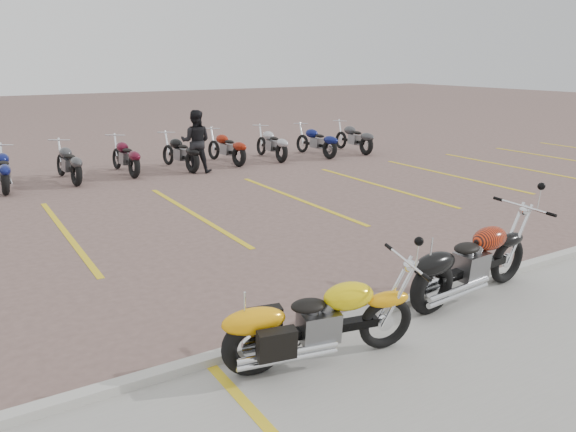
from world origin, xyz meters
The scene contains 8 objects.
ground centered at (0.00, 0.00, 0.00)m, with size 100.00×100.00×0.00m, color #745953.
concrete_apron centered at (0.00, -4.50, 0.01)m, with size 60.00×5.00×0.01m, color #9E9B93.
curb centered at (0.00, -2.00, 0.06)m, with size 60.00×0.18×0.12m, color #ADAAA3.
parking_stripes centered at (0.00, 4.00, 0.00)m, with size 38.00×5.50×0.01m, color gold, non-canonical shape.
yellow_cruiser centered at (-1.23, -2.57, 0.47)m, with size 2.29×0.60×0.95m.
flame_cruiser centered at (1.59, -2.26, 0.51)m, with size 2.49×0.43×1.02m.
person_b centered at (1.91, 8.40, 0.93)m, with size 0.91×0.71×1.86m, color black.
bg_bike_row centered at (-0.02, 9.14, 0.55)m, with size 17.21×2.02×1.10m.
Camera 1 is at (-4.49, -7.27, 3.35)m, focal length 35.00 mm.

